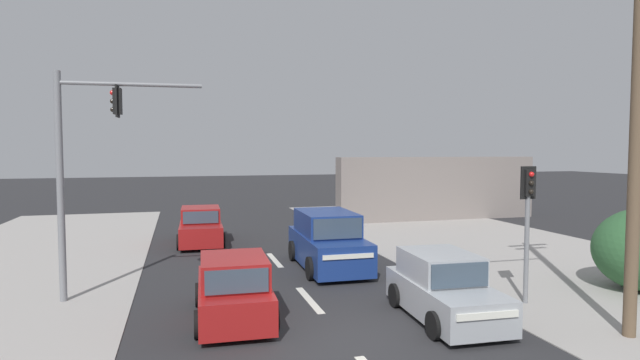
% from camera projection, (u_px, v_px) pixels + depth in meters
% --- Properties ---
extents(ground_plane, '(140.00, 140.00, 0.00)m').
position_uv_depth(ground_plane, '(346.00, 341.00, 10.35)').
color(ground_plane, '#28282B').
extents(lane_dash_mid, '(0.20, 2.40, 0.01)m').
position_uv_depth(lane_dash_mid, '(309.00, 300.00, 13.23)').
color(lane_dash_mid, silver).
rests_on(lane_dash_mid, ground).
extents(lane_dash_far, '(0.20, 2.40, 0.01)m').
position_uv_depth(lane_dash_far, '(275.00, 260.00, 18.04)').
color(lane_dash_far, silver).
rests_on(lane_dash_far, ground).
extents(kerb_right_verge, '(10.00, 44.00, 0.02)m').
position_uv_depth(kerb_right_verge, '(613.00, 284.00, 14.71)').
color(kerb_right_verge, '#A39E99').
rests_on(kerb_right_verge, ground).
extents(utility_pole_foreground_right, '(3.78, 0.35, 10.94)m').
position_uv_depth(utility_pole_foreground_right, '(634.00, 59.00, 10.21)').
color(utility_pole_foreground_right, brown).
rests_on(utility_pole_foreground_right, ground).
extents(traffic_signal_mast, '(3.69, 0.44, 6.00)m').
position_uv_depth(traffic_signal_mast, '(82.00, 155.00, 12.95)').
color(traffic_signal_mast, slate).
rests_on(traffic_signal_mast, ground).
extents(pedestal_signal_right_kerb, '(0.44, 0.29, 3.56)m').
position_uv_depth(pedestal_signal_right_kerb, '(528.00, 211.00, 12.75)').
color(pedestal_signal_right_kerb, slate).
rests_on(pedestal_signal_right_kerb, ground).
extents(shopfront_wall_far, '(12.00, 1.00, 3.60)m').
position_uv_depth(shopfront_wall_far, '(438.00, 188.00, 28.60)').
color(shopfront_wall_far, gray).
rests_on(shopfront_wall_far, ground).
extents(suv_receding_far, '(2.15, 4.58, 1.90)m').
position_uv_depth(suv_receding_far, '(328.00, 242.00, 16.84)').
color(suv_receding_far, navy).
rests_on(suv_receding_far, ground).
extents(sedan_crossing_left, '(2.00, 4.29, 1.56)m').
position_uv_depth(sedan_crossing_left, '(201.00, 227.00, 21.26)').
color(sedan_crossing_left, maroon).
rests_on(sedan_crossing_left, ground).
extents(hatchback_oncoming_near, '(1.90, 3.70, 1.53)m').
position_uv_depth(hatchback_oncoming_near, '(234.00, 290.00, 11.66)').
color(hatchback_oncoming_near, maroon).
rests_on(hatchback_oncoming_near, ground).
extents(hatchback_oncoming_mid, '(1.93, 3.71, 1.53)m').
position_uv_depth(hatchback_oncoming_mid, '(444.00, 289.00, 11.76)').
color(hatchback_oncoming_mid, '#A3A8AD').
rests_on(hatchback_oncoming_mid, ground).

